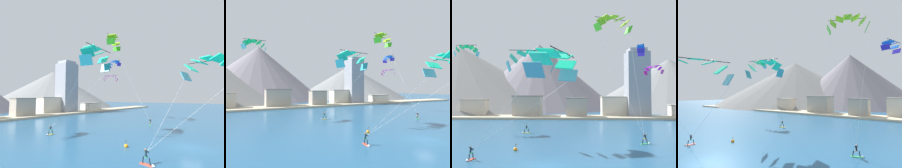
# 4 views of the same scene
# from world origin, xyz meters

# --- Properties ---
(ground_plane) EXTENTS (400.00, 400.00, 0.00)m
(ground_plane) POSITION_xyz_m (0.00, 0.00, 0.00)
(ground_plane) COLOR #23567F
(kitesurfer_near_lead) EXTENTS (1.78, 0.65, 1.72)m
(kitesurfer_near_lead) POSITION_xyz_m (-6.19, 22.17, 0.50)
(kitesurfer_near_lead) COLOR yellow
(kitesurfer_near_lead) RESTS_ON ground
(kitesurfer_near_trail) EXTENTS (1.76, 1.02, 1.71)m
(kitesurfer_near_trail) POSITION_xyz_m (14.43, 12.00, 0.50)
(kitesurfer_near_trail) COLOR #33B266
(kitesurfer_near_trail) RESTS_ON ground
(kitesurfer_mid_center) EXTENTS (0.69, 1.78, 1.69)m
(kitesurfer_mid_center) POSITION_xyz_m (-8.99, 1.93, 0.47)
(kitesurfer_mid_center) COLOR #E54C33
(kitesurfer_mid_center) RESTS_ON ground
(parafoil_kite_near_lead) EXTENTS (8.06, 10.61, 13.59)m
(parafoil_kite_near_lead) POSITION_xyz_m (-3.74, 13.46, 13.50)
(parafoil_kite_near_lead) COLOR teal
(parafoil_kite_near_trail) EXTENTS (7.70, 10.40, 21.21)m
(parafoil_kite_near_trail) POSITION_xyz_m (10.90, 20.16, 21.32)
(parafoil_kite_near_trail) COLOR green
(parafoil_kite_mid_center) EXTENTS (12.38, 8.61, 10.88)m
(parafoil_kite_mid_center) POSITION_xyz_m (1.17, -2.45, 10.97)
(parafoil_kite_mid_center) COLOR teal
(parafoil_kite_distant_high_outer) EXTENTS (5.54, 2.90, 2.62)m
(parafoil_kite_distant_high_outer) POSITION_xyz_m (-21.09, 28.82, 17.87)
(parafoil_kite_distant_high_outer) COLOR #49C3CB
(parafoil_kite_distant_low_drift) EXTENTS (3.63, 4.33, 2.01)m
(parafoil_kite_distant_low_drift) POSITION_xyz_m (21.21, 28.81, 13.33)
(parafoil_kite_distant_low_drift) COLOR #B21A88
(parafoil_kite_distant_mid_solo) EXTENTS (2.87, 5.59, 1.96)m
(parafoil_kite_distant_mid_solo) POSITION_xyz_m (17.36, 24.78, 17.13)
(parafoil_kite_distant_mid_solo) COLOR #3220AA
(race_marker_buoy) EXTENTS (0.56, 0.56, 1.02)m
(race_marker_buoy) POSITION_xyz_m (-4.77, 7.03, 0.16)
(race_marker_buoy) COLOR orange
(race_marker_buoy) RESTS_ON ground
(shoreline_strip) EXTENTS (180.00, 10.00, 0.70)m
(shoreline_strip) POSITION_xyz_m (0.00, 51.82, 0.35)
(shoreline_strip) COLOR #BCAD8E
(shoreline_strip) RESTS_ON ground
(shore_building_harbour_front) EXTENTS (9.21, 6.07, 4.23)m
(shore_building_harbour_front) POSITION_xyz_m (39.53, 54.60, 2.13)
(shore_building_harbour_front) COLOR silver
(shore_building_harbour_front) RESTS_ON ground
(shore_building_promenade_mid) EXTENTS (8.34, 5.46, 6.87)m
(shore_building_promenade_mid) POSITION_xyz_m (16.94, 56.68, 3.45)
(shore_building_promenade_mid) COLOR beige
(shore_building_promenade_mid) RESTS_ON ground
(shore_building_quay_east) EXTENTS (6.77, 4.85, 6.56)m
(shore_building_quay_east) POSITION_xyz_m (4.55, 52.96, 3.29)
(shore_building_quay_east) COLOR #A89E8E
(shore_building_quay_east) RESTS_ON ground
(shore_building_old_town) EXTENTS (9.34, 7.12, 7.22)m
(shore_building_old_town) POSITION_xyz_m (-11.46, 55.00, 3.62)
(shore_building_old_town) COLOR #A89E8E
(shore_building_old_town) RESTS_ON ground
(highrise_tower) EXTENTS (7.00, 7.00, 22.55)m
(highrise_tower) POSITION_xyz_m (24.46, 55.15, 11.07)
(highrise_tower) COLOR gray
(highrise_tower) RESTS_ON ground
(mountain_peak_central_summit) EXTENTS (89.37, 89.37, 26.50)m
(mountain_peak_central_summit) POSITION_xyz_m (55.64, 108.99, 13.25)
(mountain_peak_central_summit) COLOR slate
(mountain_peak_central_summit) RESTS_ON ground
(mountain_peak_east_shoulder) EXTENTS (84.36, 84.36, 35.22)m
(mountain_peak_east_shoulder) POSITION_xyz_m (-14.97, 109.95, 17.61)
(mountain_peak_east_shoulder) COLOR gray
(mountain_peak_east_shoulder) RESTS_ON ground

